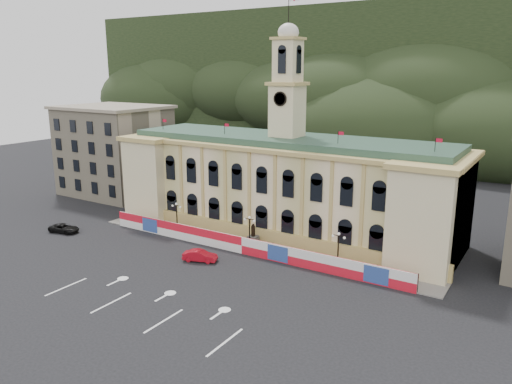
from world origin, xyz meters
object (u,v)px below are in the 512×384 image
Objects in this scene: lamp_center at (250,230)px; black_suv at (64,228)px; red_sedan at (200,256)px; statue at (253,240)px.

lamp_center is 0.95× the size of black_suv.
statue is at bearing -41.07° from red_sedan.
black_suv is (-30.00, -10.52, -0.48)m from statue.
red_sedan is (-3.31, -7.57, -2.28)m from lamp_center.
lamp_center is 31.56m from black_suv.
lamp_center is at bearing -84.51° from black_suv.
lamp_center reaches higher than statue.
statue is at bearing 90.00° from lamp_center.
red_sedan is at bearing -97.95° from black_suv.
lamp_center is (0.00, -1.00, 1.89)m from statue.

